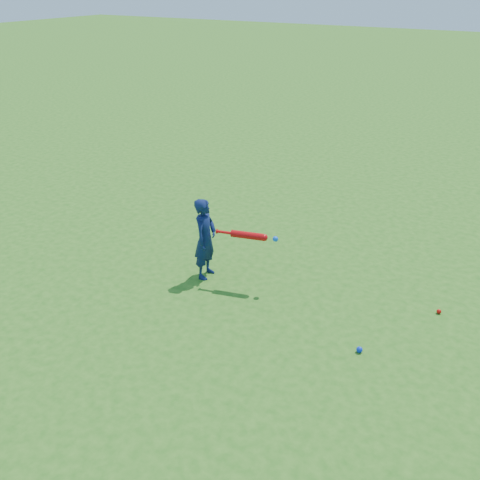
% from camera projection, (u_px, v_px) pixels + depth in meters
% --- Properties ---
extents(ground, '(80.00, 80.00, 0.00)m').
position_uv_depth(ground, '(196.00, 261.00, 8.00)').
color(ground, '#286317').
rests_on(ground, ground).
extents(child, '(0.33, 0.46, 1.17)m').
position_uv_depth(child, '(205.00, 239.00, 7.35)').
color(child, '#0F1B48').
rests_on(child, ground).
extents(ground_ball_red, '(0.06, 0.06, 0.06)m').
position_uv_depth(ground_ball_red, '(439.00, 311.00, 6.74)').
color(ground_ball_red, red).
rests_on(ground_ball_red, ground).
extents(ground_ball_blue, '(0.07, 0.07, 0.07)m').
position_uv_depth(ground_ball_blue, '(359.00, 350.00, 6.05)').
color(ground_ball_blue, '#0B2AC9').
rests_on(ground_ball_blue, ground).
extents(bat_swing, '(0.84, 0.26, 0.10)m').
position_uv_depth(bat_swing, '(251.00, 236.00, 7.06)').
color(bat_swing, red).
rests_on(bat_swing, ground).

